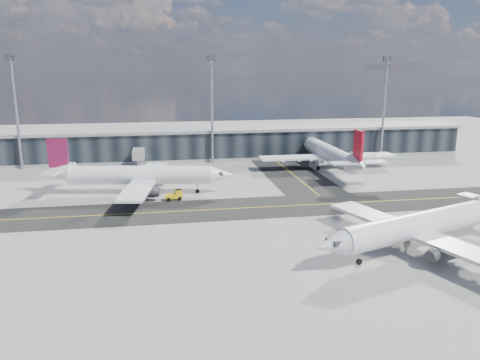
{
  "coord_description": "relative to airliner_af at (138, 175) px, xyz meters",
  "views": [
    {
      "loc": [
        -13.83,
        -79.28,
        25.98
      ],
      "look_at": [
        0.63,
        6.0,
        5.0
      ],
      "focal_mm": 35.0,
      "sensor_mm": 36.0,
      "label": 1
    }
  ],
  "objects": [
    {
      "name": "taxiway_lanes",
      "position": [
        22.98,
        -7.44,
        -3.87
      ],
      "size": [
        180.0,
        63.0,
        0.03
      ],
      "color": "black",
      "rests_on": "ground"
    },
    {
      "name": "ground",
      "position": [
        19.06,
        -18.18,
        -3.88
      ],
      "size": [
        300.0,
        300.0,
        0.0
      ],
      "primitive_type": "plane",
      "color": "gray",
      "rests_on": "ground"
    },
    {
      "name": "terminal_concourse",
      "position": [
        19.11,
        36.76,
        0.21
      ],
      "size": [
        152.0,
        19.8,
        8.8
      ],
      "color": "black",
      "rests_on": "ground"
    },
    {
      "name": "floodlight_masts",
      "position": [
        19.06,
        29.82,
        11.73
      ],
      "size": [
        102.5,
        0.7,
        28.9
      ],
      "color": "gray",
      "rests_on": "ground"
    },
    {
      "name": "airliner_redtail",
      "position": [
        47.84,
        15.49,
        0.26
      ],
      "size": [
        35.79,
        42.11,
        12.52
      ],
      "rotation": [
        0.0,
        0.0,
        -0.0
      ],
      "color": "white",
      "rests_on": "ground"
    },
    {
      "name": "airliner_near",
      "position": [
        42.14,
        -38.5,
        -0.17
      ],
      "size": [
        36.95,
        31.9,
        11.24
      ],
      "rotation": [
        0.0,
        0.0,
        1.9
      ],
      "color": "silver",
      "rests_on": "ground"
    },
    {
      "name": "airliner_af",
      "position": [
        0.0,
        0.0,
        0.0
      ],
      "size": [
        39.62,
        33.92,
        11.75
      ],
      "rotation": [
        0.0,
        0.0,
        -1.72
      ],
      "color": "white",
      "rests_on": "ground"
    },
    {
      "name": "baggage_tug",
      "position": [
        7.49,
        -6.44,
        -2.82
      ],
      "size": [
        3.52,
        2.01,
        2.12
      ],
      "rotation": [
        0.0,
        0.0,
        -1.48
      ],
      "color": "yellow",
      "rests_on": "ground"
    },
    {
      "name": "service_van",
      "position": [
        47.79,
        25.82,
        -3.21
      ],
      "size": [
        3.43,
        5.26,
        1.35
      ],
      "primitive_type": "imported",
      "rotation": [
        0.0,
        0.0,
        0.27
      ],
      "color": "white",
      "rests_on": "ground"
    }
  ]
}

